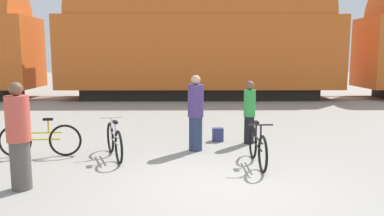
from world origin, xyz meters
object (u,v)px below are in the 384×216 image
(bicycle_silver, at_px, (114,141))
(person_in_purple, at_px, (196,113))
(backpack, at_px, (218,135))
(bicycle_black, at_px, (257,147))
(person_in_green, at_px, (249,112))
(person_in_red, at_px, (19,137))
(freight_train, at_px, (200,41))
(bicycle_yellow, at_px, (40,140))

(bicycle_silver, distance_m, person_in_purple, 1.93)
(backpack, bearing_deg, bicycle_black, -73.25)
(backpack, bearing_deg, person_in_green, -18.79)
(person_in_purple, relative_size, person_in_green, 1.12)
(person_in_green, bearing_deg, person_in_red, 31.63)
(bicycle_black, bearing_deg, person_in_purple, 136.28)
(person_in_purple, height_order, person_in_green, person_in_purple)
(freight_train, relative_size, bicycle_silver, 28.17)
(bicycle_silver, bearing_deg, bicycle_yellow, 175.97)
(bicycle_yellow, distance_m, bicycle_black, 4.64)
(bicycle_yellow, bearing_deg, person_in_purple, 8.56)
(backpack, bearing_deg, person_in_red, -135.68)
(person_in_purple, bearing_deg, bicycle_yellow, -18.71)
(person_in_purple, bearing_deg, person_in_red, 13.21)
(bicycle_silver, bearing_deg, person_in_purple, 19.57)
(bicycle_yellow, xyz_separation_m, person_in_red, (0.46, -1.98, 0.51))
(person_in_purple, xyz_separation_m, person_in_green, (1.34, 0.67, -0.07))
(freight_train, height_order, bicycle_black, freight_train)
(person_in_green, relative_size, backpack, 4.60)
(person_in_red, bearing_deg, bicycle_yellow, -38.41)
(bicycle_yellow, height_order, backpack, bicycle_yellow)
(freight_train, xyz_separation_m, bicycle_yellow, (-3.76, -10.83, -2.49))
(bicycle_silver, xyz_separation_m, person_in_purple, (1.75, 0.62, 0.50))
(freight_train, height_order, bicycle_yellow, freight_train)
(freight_train, distance_m, person_in_red, 13.37)
(person_in_red, height_order, person_in_green, person_in_red)
(person_in_purple, bearing_deg, bicycle_black, 109.01)
(freight_train, height_order, bicycle_silver, freight_train)
(bicycle_yellow, relative_size, person_in_red, 0.99)
(bicycle_yellow, bearing_deg, person_in_green, 14.07)
(freight_train, height_order, backpack, freight_train)
(person_in_red, height_order, backpack, person_in_red)
(bicycle_yellow, relative_size, person_in_purple, 1.00)
(bicycle_yellow, bearing_deg, person_in_red, -76.90)
(person_in_purple, height_order, backpack, person_in_purple)
(freight_train, height_order, person_in_red, freight_train)
(bicycle_silver, height_order, person_in_purple, person_in_purple)
(freight_train, bearing_deg, person_in_green, -84.33)
(bicycle_black, distance_m, backpack, 2.20)
(person_in_red, bearing_deg, freight_train, -65.96)
(person_in_green, bearing_deg, bicycle_yellow, 9.10)
(person_in_red, distance_m, backpack, 4.94)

